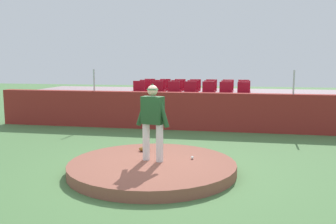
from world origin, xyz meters
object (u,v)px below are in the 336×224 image
Objects in this scene: stadium_chair_10 at (193,88)px; stadium_chair_11 at (210,89)px; stadium_chair_3 at (190,90)px; stadium_chair_17 at (195,87)px; stadium_chair_6 at (244,91)px; stadium_chair_4 at (208,90)px; stadium_chair_9 at (176,88)px; baseball at (192,158)px; stadium_chair_15 at (165,87)px; stadium_chair_0 at (138,89)px; stadium_chair_16 at (180,87)px; stadium_chair_20 at (244,88)px; stadium_chair_7 at (145,88)px; stadium_chair_5 at (226,91)px; stadium_chair_8 at (160,88)px; stadium_chair_14 at (149,86)px; stadium_chair_18 at (211,87)px; pitcher at (153,117)px; stadium_chair_1 at (157,90)px; fielding_glove at (145,149)px; stadium_chair_13 at (244,89)px; stadium_chair_19 at (228,87)px; stadium_chair_2 at (173,90)px; stadium_chair_12 at (227,89)px.

stadium_chair_10 is 0.71m from stadium_chair_11.
stadium_chair_3 is 1.76m from stadium_chair_17.
stadium_chair_11 is (-1.38, 0.93, 0.00)m from stadium_chair_6.
stadium_chair_9 is at bearing -32.00° from stadium_chair_4.
baseball is at bearing 91.48° from stadium_chair_4.
stadium_chair_9 is 0.70m from stadium_chair_10.
stadium_chair_15 is 1.00× the size of stadium_chair_17.
stadium_chair_0 is 1.00× the size of stadium_chair_6.
stadium_chair_20 is at bearing -179.89° from stadium_chair_16.
stadium_chair_4 is 2.95m from stadium_chair_7.
stadium_chair_9 is at bearing -18.38° from stadium_chair_6.
stadium_chair_5 is 2.96m from stadium_chair_8.
stadium_chair_0 and stadium_chair_15 have the same top height.
stadium_chair_20 is (0.02, 1.81, 0.00)m from stadium_chair_6.
stadium_chair_15 is at bearing 178.52° from stadium_chair_14.
stadium_chair_18 is (1.41, 0.89, 0.00)m from stadium_chair_9.
stadium_chair_6 is 1.00× the size of stadium_chair_18.
stadium_chair_1 is at bearing 116.30° from pitcher.
stadium_chair_18 is (-0.69, 1.83, 0.00)m from stadium_chair_5.
stadium_chair_3 is at bearing 98.25° from baseball.
stadium_chair_5 is at bearing 179.91° from stadium_chair_0.
fielding_glove is at bearing 157.82° from baseball.
stadium_chair_16 is (-1.42, 1.76, 0.00)m from stadium_chair_4.
fielding_glove is 0.60× the size of stadium_chair_5.
pitcher is 3.57× the size of stadium_chair_16.
stadium_chair_4 is at bearing 112.55° from stadium_chair_17.
stadium_chair_10 is 1.00× the size of stadium_chair_16.
fielding_glove is 6.58m from stadium_chair_9.
stadium_chair_5 is 1.00× the size of stadium_chair_9.
stadium_chair_13 is 3.63m from stadium_chair_15.
stadium_chair_19 is at bearing 85.95° from baseball.
stadium_chair_18 is at bearing -111.76° from stadium_chair_3.
stadium_chair_16 is at bearing -147.88° from stadium_chair_7.
stadium_chair_16 is 2.81m from stadium_chair_20.
stadium_chair_13 is at bearing 167.73° from stadium_chair_14.
stadium_chair_0 is 1.00× the size of stadium_chair_11.
stadium_chair_0 is (-2.12, 6.38, 0.12)m from pitcher.
stadium_chair_2 and stadium_chair_14 have the same top height.
stadium_chair_10 is at bearing -0.24° from stadium_chair_12.
stadium_chair_3 is (0.41, 5.58, 1.10)m from fielding_glove.
stadium_chair_3 is 1.00× the size of stadium_chair_14.
stadium_chair_16 is at bearing -17.41° from stadium_chair_13.
stadium_chair_13 is at bearing 157.71° from stadium_chair_17.
stadium_chair_10 is 1.00× the size of stadium_chair_18.
stadium_chair_6 is 1.00× the size of stadium_chair_9.
stadium_chair_14 is (-0.75, 1.83, 0.00)m from stadium_chair_1.
stadium_chair_5 is at bearing 161.77° from stadium_chair_8.
stadium_chair_2 is 1.00× the size of stadium_chair_17.
stadium_chair_12 is 0.71m from stadium_chair_13.
stadium_chair_15 is (-1.39, 8.20, 0.12)m from pitcher.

